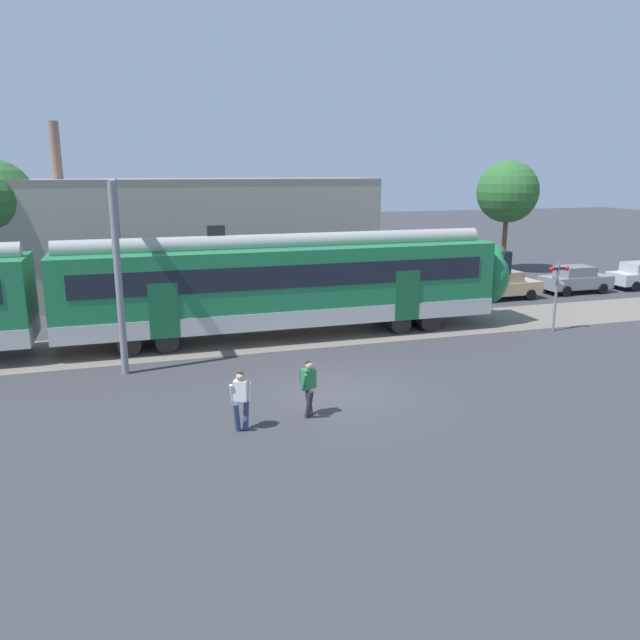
# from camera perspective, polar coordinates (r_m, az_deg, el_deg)

# --- Properties ---
(ground_plane) EXTENTS (160.00, 160.00, 0.00)m
(ground_plane) POSITION_cam_1_polar(r_m,az_deg,el_deg) (19.80, 1.77, -6.71)
(ground_plane) COLOR #38383D
(pedestrian_white) EXTENTS (0.65, 0.58, 1.67)m
(pedestrian_white) POSITION_cam_1_polar(r_m,az_deg,el_deg) (16.91, -7.23, -6.86)
(pedestrian_white) COLOR navy
(pedestrian_white) RESTS_ON ground
(pedestrian_green) EXTENTS (0.53, 0.71, 1.67)m
(pedestrian_green) POSITION_cam_1_polar(r_m,az_deg,el_deg) (17.70, -1.07, -5.81)
(pedestrian_green) COLOR #28282D
(pedestrian_green) RESTS_ON ground
(parked_car_tan) EXTENTS (4.03, 1.82, 1.54)m
(parked_car_tan) POSITION_cam_1_polar(r_m,az_deg,el_deg) (35.25, 16.33, 3.10)
(parked_car_tan) COLOR tan
(parked_car_tan) RESTS_ON ground
(parked_car_grey) EXTENTS (4.02, 1.80, 1.54)m
(parked_car_grey) POSITION_cam_1_polar(r_m,az_deg,el_deg) (38.46, 22.32, 3.46)
(parked_car_grey) COLOR gray
(parked_car_grey) RESTS_ON ground
(catenary_gantry) EXTENTS (0.24, 6.64, 6.53)m
(catenary_gantry) POSITION_cam_1_polar(r_m,az_deg,el_deg) (24.93, -18.08, 7.04)
(catenary_gantry) COLOR gray
(catenary_gantry) RESTS_ON ground
(crossing_signal) EXTENTS (0.96, 0.21, 3.00)m
(crossing_signal) POSITION_cam_1_polar(r_m,az_deg,el_deg) (28.68, 20.85, 2.94)
(crossing_signal) COLOR gray
(crossing_signal) RESTS_ON ground
(background_building) EXTENTS (20.59, 5.00, 9.20)m
(background_building) POSITION_cam_1_polar(r_m,az_deg,el_deg) (34.83, -12.12, 7.26)
(background_building) COLOR gray
(background_building) RESTS_ON ground
(street_tree_right) EXTENTS (4.11, 4.11, 7.47)m
(street_tree_right) POSITION_cam_1_polar(r_m,az_deg,el_deg) (44.49, 16.79, 11.14)
(street_tree_right) COLOR brown
(street_tree_right) RESTS_ON ground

